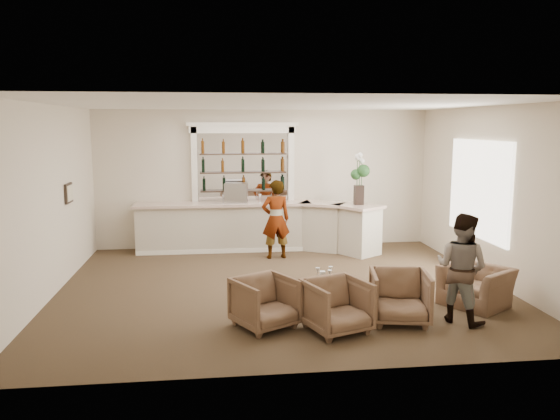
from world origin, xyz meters
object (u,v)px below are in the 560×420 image
Objects in this scene: bar_counter at (259,227)px; flower_vase at (359,176)px; espresso_machine at (236,193)px; armchair_left at (265,302)px; cocktail_table at (325,296)px; armchair_center at (337,306)px; sommelier at (276,219)px; armchair_right at (400,297)px; armchair_far at (476,286)px; guest at (461,268)px.

flower_vase reaches higher than bar_counter.
flower_vase is at bearing -5.40° from espresso_machine.
armchair_left is at bearing -80.13° from espresso_machine.
cocktail_table is 0.80× the size of armchair_center.
armchair_center is (0.39, -4.46, -0.49)m from sommelier.
bar_counter is 10.93× the size of espresso_machine.
armchair_left is 2.03m from armchair_right.
flower_vase reaches higher than armchair_left.
armchair_far is (3.54, 0.57, -0.05)m from armchair_left.
armchair_right is 5.62m from espresso_machine.
espresso_machine is at bearing 82.64° from armchair_center.
armchair_far is at bearing -20.03° from armchair_left.
sommelier is at bearing 52.29° from armchair_left.
armchair_right is at bearing -5.61° from armchair_center.
armchair_far is (1.50, 0.60, -0.07)m from armchair_right.
guest reaches higher than armchair_far.
cocktail_table is 0.67× the size of armchair_far.
cocktail_table is 1.19m from armchair_right.
armchair_left is (-2.95, 0.10, -0.45)m from guest.
espresso_machine is at bearing 63.21° from armchair_left.
armchair_far is at bearing -42.51° from espresso_machine.
armchair_right reaches higher than armchair_center.
cocktail_table is at bearing 0.57° from armchair_left.
armchair_center is at bearing -90.59° from cocktail_table.
bar_counter is at bearing 119.61° from armchair_right.
espresso_machine reaches higher than armchair_left.
guest is 1.02m from armchair_right.
bar_counter is 5.70m from guest.
guest is at bearing 5.67° from armchair_right.
armchair_far is at bearing -53.55° from bar_counter.
espresso_machine is (-1.23, 4.45, 1.12)m from cocktail_table.
armchair_right is (1.72, -4.97, -0.18)m from bar_counter.
cocktail_table is 0.57× the size of flower_vase.
sommelier reaches higher than espresso_machine.
armchair_left is 0.82× the size of armchair_far.
guest reaches higher than armchair_right.
armchair_right reaches higher than armchair_left.
armchair_center is 2.67m from armchair_far.
armchair_right is at bearing -30.80° from cocktail_table.
sommelier is 2.02× the size of armchair_right.
bar_counter is 3.44× the size of guest.
sommelier is at bearing -10.93° from guest.
armchair_left is 5.13m from espresso_machine.
guest is 2.00m from armchair_center.
sommelier is 2.12× the size of armchair_left.
espresso_machine is (-0.53, 0.09, 0.80)m from bar_counter.
armchair_far is 1.92× the size of espresso_machine.
flower_vase is at bearing 30.61° from armchair_left.
cocktail_table is 2.52m from armchair_far.
sommelier is at bearing -38.44° from espresso_machine.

